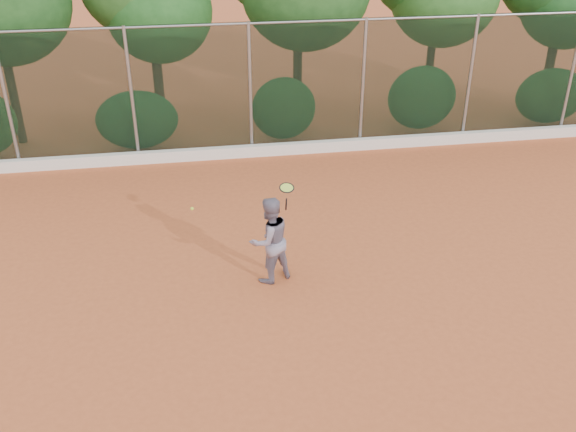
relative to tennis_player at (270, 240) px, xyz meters
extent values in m
plane|color=#B8552B|center=(0.36, -0.90, -0.84)|extent=(80.00, 80.00, 0.00)
cube|color=silver|center=(0.36, 5.92, -0.69)|extent=(24.00, 0.20, 0.30)
imported|color=slate|center=(0.00, 0.00, 0.00)|extent=(1.01, 0.92, 1.68)
cube|color=black|center=(0.36, 6.10, 0.91)|extent=(24.00, 0.01, 3.50)
cylinder|color=gray|center=(0.36, 6.10, 2.61)|extent=(24.00, 0.06, 0.06)
cylinder|color=gray|center=(-5.64, 6.10, 0.91)|extent=(0.09, 0.09, 3.50)
cylinder|color=gray|center=(-2.64, 6.10, 0.91)|extent=(0.09, 0.09, 3.50)
cylinder|color=gray|center=(0.36, 6.10, 0.91)|extent=(0.09, 0.09, 3.50)
cylinder|color=gray|center=(3.36, 6.10, 0.91)|extent=(0.09, 0.09, 3.50)
cylinder|color=gray|center=(6.36, 6.10, 0.91)|extent=(0.09, 0.09, 3.50)
cylinder|color=gray|center=(9.36, 6.10, 0.91)|extent=(0.09, 0.09, 3.50)
cylinder|color=#412A19|center=(-5.94, 8.00, 0.61)|extent=(0.24, 0.24, 2.90)
cylinder|color=#44291A|center=(-2.04, 8.40, 0.36)|extent=(0.28, 0.28, 2.40)
ellipsoid|color=#1D501B|center=(-1.84, 8.30, 2.56)|extent=(2.90, 2.40, 2.80)
cylinder|color=#3D2817|center=(1.96, 8.10, 0.66)|extent=(0.26, 0.26, 3.00)
cylinder|color=#3C2617|center=(6.06, 8.30, 0.51)|extent=(0.24, 0.24, 2.70)
cylinder|color=#3C2517|center=(9.76, 7.90, 0.41)|extent=(0.28, 0.28, 2.50)
ellipsoid|color=#266528|center=(-2.64, 6.90, 0.01)|extent=(2.20, 1.16, 1.60)
ellipsoid|color=#276225|center=(1.36, 6.90, 0.11)|extent=(1.80, 1.04, 1.76)
ellipsoid|color=#286928|center=(5.36, 6.90, 0.21)|extent=(2.00, 1.10, 1.84)
ellipsoid|color=#296024|center=(9.36, 6.90, 0.06)|extent=(2.16, 1.12, 1.64)
cylinder|color=black|center=(0.29, -0.08, 0.75)|extent=(0.03, 0.11, 0.27)
torus|color=black|center=(0.29, -0.14, 1.10)|extent=(0.27, 0.26, 0.10)
cylinder|color=#B9D33E|center=(0.29, -0.14, 1.10)|extent=(0.23, 0.22, 0.07)
sphere|color=#C0DF32|center=(-1.34, 0.20, 0.66)|extent=(0.06, 0.06, 0.06)
camera|label=1|loc=(-1.30, -9.97, 5.89)|focal=40.00mm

